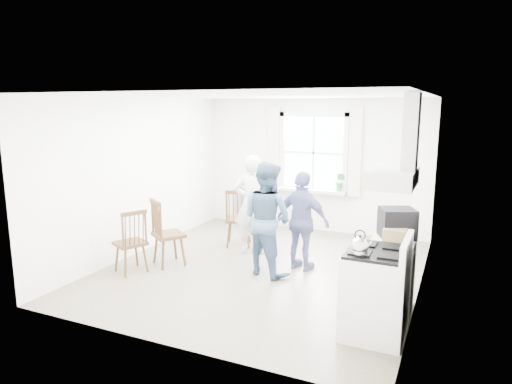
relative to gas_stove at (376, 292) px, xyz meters
name	(u,v)px	position (x,y,z in m)	size (l,w,h in m)	color
room_shell	(263,185)	(-1.91, 1.35, 0.82)	(4.62, 5.12, 2.64)	#786E5C
window_assembly	(313,157)	(-1.91, 3.80, 0.98)	(1.88, 0.24, 1.70)	white
range_hood	(399,162)	(0.16, 0.00, 1.42)	(0.45, 0.76, 0.94)	silver
shelf_unit	(246,205)	(-3.31, 3.68, -0.08)	(0.40, 0.30, 0.80)	slate
gas_stove	(376,292)	(0.00, 0.00, 0.00)	(0.68, 0.76, 1.12)	white
kettle	(360,246)	(-0.15, -0.22, 0.56)	(0.19, 0.19, 0.27)	silver
low_cabinet	(392,274)	(0.07, 0.70, -0.03)	(0.50, 0.55, 0.90)	silver
stereo_stack	(397,223)	(0.09, 0.77, 0.59)	(0.51, 0.48, 0.35)	black
cardboard_box	(395,236)	(0.10, 0.54, 0.50)	(0.25, 0.18, 0.16)	#A98552
windsor_chair_a	(238,212)	(-2.74, 2.16, 0.15)	(0.57, 0.56, 1.04)	#442A16
windsor_chair_b	(161,225)	(-3.39, 0.82, 0.16)	(0.62, 0.61, 1.06)	#442A16
windsor_chair_c	(133,235)	(-3.57, 0.37, 0.11)	(0.54, 0.54, 0.98)	#442A16
person_left	(252,205)	(-2.38, 1.96, 0.36)	(0.61, 0.61, 1.68)	silver
person_mid	(267,219)	(-1.79, 1.21, 0.35)	(0.81, 0.81, 1.67)	#445F7F
person_right	(303,221)	(-1.37, 1.58, 0.27)	(0.88, 0.88, 1.51)	navy
potted_plant	(340,182)	(-1.34, 3.71, 0.54)	(0.20, 0.20, 0.36)	#35793E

